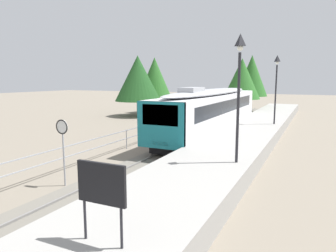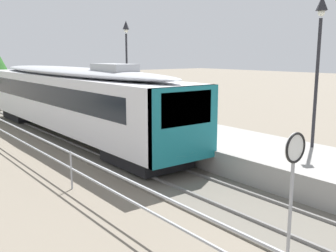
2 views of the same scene
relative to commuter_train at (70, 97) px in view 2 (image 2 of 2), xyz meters
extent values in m
plane|color=slate|center=(-3.00, -6.37, -2.14)|extent=(160.00, 160.00, 0.00)
cube|color=#6B665B|center=(0.00, -6.37, -2.11)|extent=(3.20, 60.00, 0.06)
cube|color=slate|center=(-0.72, -6.37, -2.04)|extent=(0.08, 60.00, 0.08)
cube|color=slate|center=(0.72, -6.37, -2.04)|extent=(0.08, 60.00, 0.08)
cube|color=silver|center=(0.00, 0.11, -0.18)|extent=(2.80, 18.50, 2.55)
cube|color=#19757F|center=(0.00, -9.04, -0.18)|extent=(2.80, 0.24, 2.55)
cube|color=black|center=(0.00, -9.12, 0.38)|extent=(2.13, 0.08, 1.12)
cube|color=black|center=(0.00, 0.11, 0.23)|extent=(2.82, 15.54, 0.92)
ellipsoid|color=#A8AAAF|center=(0.00, 0.11, 1.28)|extent=(2.69, 17.76, 0.44)
cube|color=#A8AAAF|center=(0.00, -4.52, 1.56)|extent=(1.10, 2.20, 0.36)
cube|color=#EAE5C6|center=(0.00, -9.11, -1.17)|extent=(1.00, 0.10, 0.20)
cube|color=black|center=(0.00, -6.74, -1.73)|extent=(2.24, 3.20, 0.55)
cube|color=black|center=(0.00, 6.96, -1.73)|extent=(2.24, 3.20, 0.55)
cube|color=#999691|center=(3.25, -6.37, -1.69)|extent=(3.90, 60.00, 0.90)
cylinder|color=#232328|center=(4.56, -10.93, 1.06)|extent=(0.12, 0.12, 4.60)
pyramid|color=#232328|center=(4.56, -10.93, 3.86)|extent=(0.34, 0.34, 0.50)
sphere|color=silver|center=(4.56, -10.93, 3.54)|extent=(0.24, 0.24, 0.24)
cylinder|color=#232328|center=(4.56, 1.86, 1.06)|extent=(0.12, 0.12, 4.60)
pyramid|color=#232328|center=(4.56, 1.86, 3.86)|extent=(0.34, 0.34, 0.50)
sphere|color=silver|center=(4.56, 1.86, 3.54)|extent=(0.24, 0.24, 0.24)
cylinder|color=#9EA0A5|center=(-1.80, -14.40, -1.04)|extent=(0.07, 0.07, 2.20)
cylinder|color=white|center=(-1.80, -14.42, 0.36)|extent=(0.60, 0.03, 0.60)
torus|color=black|center=(-1.80, -14.44, 0.36)|extent=(0.61, 0.05, 0.61)
cylinder|color=#9EA0A5|center=(-3.30, -7.37, -1.52)|extent=(0.06, 0.06, 1.25)
camera|label=1|loc=(7.52, -23.98, 2.29)|focal=33.58mm
camera|label=2|loc=(-8.13, -18.60, 2.11)|focal=41.31mm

